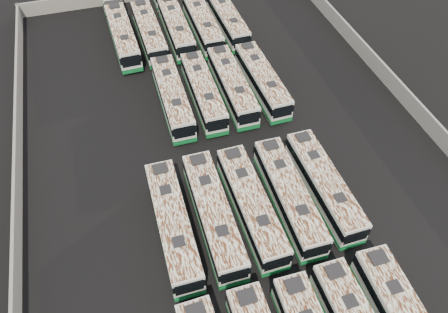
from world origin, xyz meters
TOP-DOWN VIEW (x-y plane):
  - ground at (0.00, 0.00)m, footprint 140.00×140.00m
  - perimeter_wall at (0.00, 0.00)m, footprint 45.20×73.20m
  - bus_midfront_far_left at (-8.48, -8.35)m, footprint 2.93×13.08m
  - bus_midfront_left at (-4.69, -8.39)m, footprint 2.93×13.21m
  - bus_midfront_center at (-1.03, -8.46)m, footprint 2.88×12.98m
  - bus_midfront_right at (2.79, -8.44)m, footprint 2.96×12.92m
  - bus_midfront_far_right at (6.55, -8.22)m, footprint 2.81×12.70m
  - bus_midback_left at (-4.69, 9.00)m, footprint 2.88×12.94m
  - bus_midback_center at (-0.94, 8.91)m, footprint 2.85×12.71m
  - bus_midback_right at (2.70, 8.99)m, footprint 2.85×12.92m
  - bus_midback_far_right at (6.51, 8.86)m, footprint 2.93×12.77m
  - bus_back_far_left at (-8.52, 27.04)m, footprint 3.29×20.41m
  - bus_back_left at (-4.76, 23.47)m, footprint 2.90×12.93m
  - bus_back_center at (-0.91, 26.98)m, footprint 2.90×20.15m
  - bus_back_right at (2.85, 23.31)m, footprint 2.83×13.10m
  - bus_back_far_right at (6.61, 23.38)m, footprint 2.80×12.68m

SIDE VIEW (x-z plane):
  - ground at x=0.00m, z-range 0.00..0.00m
  - perimeter_wall at x=0.00m, z-range 0.00..2.20m
  - bus_back_far_right at x=6.61m, z-range 0.04..3.61m
  - bus_midfront_far_right at x=6.55m, z-range 0.04..3.61m
  - bus_midback_center at x=-0.94m, z-range 0.04..3.61m
  - bus_midback_far_right at x=6.51m, z-range 0.04..3.63m
  - bus_midfront_right at x=2.79m, z-range 0.04..3.67m
  - bus_midback_right at x=2.70m, z-range 0.04..3.68m
  - bus_back_left at x=-4.76m, z-range 0.04..3.68m
  - bus_midback_left at x=-4.69m, z-range 0.04..3.68m
  - bus_back_center at x=-0.91m, z-range 0.04..3.69m
  - bus_midfront_center at x=-1.03m, z-range 0.04..3.69m
  - bus_midfront_far_left at x=-8.48m, z-range 0.04..3.72m
  - bus_back_far_left at x=-8.52m, z-range 0.04..3.73m
  - bus_back_right at x=2.85m, z-range 0.04..3.73m
  - bus_midfront_left at x=-4.69m, z-range 0.04..3.76m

